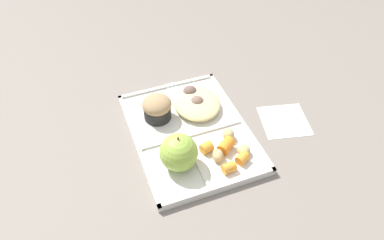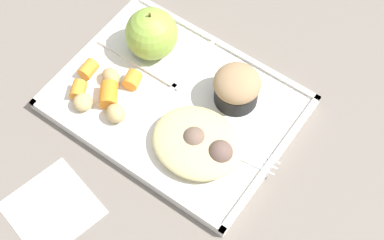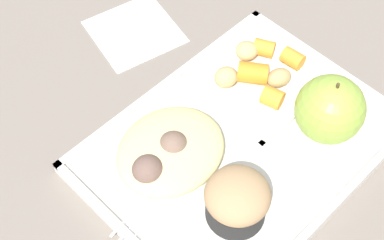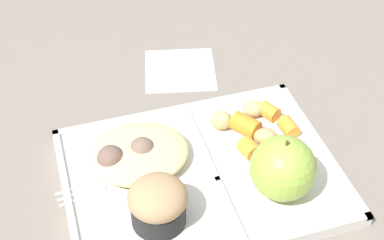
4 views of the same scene
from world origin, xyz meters
name	(u,v)px [view 2 (image 2 of 4)]	position (x,y,z in m)	size (l,w,h in m)	color
ground	(176,106)	(0.00, 0.00, 0.00)	(6.00, 6.00, 0.00)	slate
lunch_tray	(175,103)	(0.00, 0.00, 0.01)	(0.34, 0.26, 0.02)	silver
green_apple	(151,34)	(-0.08, 0.05, 0.05)	(0.08, 0.08, 0.09)	#93B742
bran_muffin	(237,87)	(0.07, 0.05, 0.04)	(0.07, 0.07, 0.06)	black
carrot_slice_center	(109,95)	(-0.08, -0.05, 0.03)	(0.03, 0.03, 0.04)	orange
carrot_slice_diagonal	(78,90)	(-0.12, -0.07, 0.02)	(0.02, 0.02, 0.03)	orange
carrot_slice_small	(88,69)	(-0.14, -0.04, 0.02)	(0.02, 0.02, 0.03)	orange
carrot_slice_back	(132,80)	(-0.07, -0.01, 0.02)	(0.02, 0.02, 0.02)	orange
potato_chunk_wedge	(111,77)	(-0.10, -0.03, 0.02)	(0.02, 0.03, 0.02)	tan
potato_chunk_small	(116,113)	(-0.05, -0.07, 0.03)	(0.03, 0.03, 0.03)	tan
potato_chunk_browned	(83,102)	(-0.10, -0.08, 0.02)	(0.03, 0.03, 0.02)	tan
egg_noodle_pile	(197,143)	(0.07, -0.04, 0.03)	(0.13, 0.11, 0.03)	#D6C684
meatball_front	(220,153)	(0.11, -0.04, 0.03)	(0.04, 0.04, 0.04)	brown
meatball_center	(194,139)	(0.06, -0.04, 0.03)	(0.04, 0.04, 0.04)	#755B4C
plastic_fork	(237,150)	(0.12, -0.02, 0.01)	(0.16, 0.03, 0.00)	white
paper_napkin	(52,209)	(-0.04, -0.23, 0.00)	(0.11, 0.11, 0.00)	white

